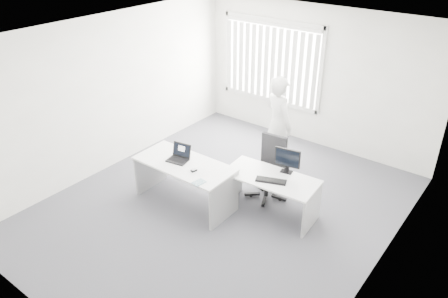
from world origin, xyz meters
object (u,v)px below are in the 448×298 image
Objects in this scene: desk_near at (185,174)px; desk_far at (270,187)px; person at (278,124)px; office_chair at (268,178)px; monitor at (287,161)px; laptop at (177,154)px.

desk_far is at bearing 25.26° from desk_near.
office_chair is at bearing 136.16° from person.
monitor is (0.78, -1.01, -0.03)m from person.
office_chair is at bearing 46.36° from desk_near.
person is (-0.67, 1.29, 0.42)m from desk_far.
office_chair is 0.59× the size of person.
monitor is at bearing 150.56° from person.
laptop reaches higher than desk_far.
desk_far is at bearing -124.82° from monitor.
laptop is (-1.38, -0.62, 0.39)m from desk_far.
person is 2.03m from laptop.
desk_near is at bearing 95.76° from person.
office_chair reaches higher than desk_near.
desk_far is 3.68× the size of monitor.
desk_far is 0.53m from office_chair.
desk_far is at bearing 14.17° from laptop.
office_chair reaches higher than laptop.
office_chair is 1.60m from laptop.
desk_far is 1.42× the size of office_chair.
monitor is at bearing 20.75° from laptop.
laptop is (-0.71, -1.91, -0.03)m from person.
desk_near is 5.05× the size of laptop.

